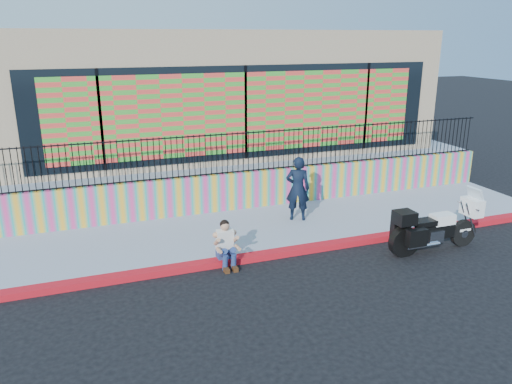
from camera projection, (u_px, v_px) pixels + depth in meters
name	position (u px, v px, depth m)	size (l,w,h in m)	color
ground	(301.00, 253.00, 12.20)	(90.00, 90.00, 0.00)	black
red_curb	(301.00, 250.00, 12.17)	(16.00, 0.30, 0.15)	red
sidewalk	(275.00, 227.00, 13.65)	(16.00, 3.00, 0.15)	#98A2B6
mural_wall	(255.00, 189.00, 14.90)	(16.00, 0.20, 1.10)	#E73C8A
metal_fence	(255.00, 151.00, 14.56)	(15.80, 0.04, 1.20)	black
elevated_platform	(211.00, 155.00, 19.50)	(16.00, 10.00, 1.25)	#98A2B6
storefront_building	(211.00, 87.00, 18.52)	(14.00, 8.06, 4.00)	tan
police_motorcycle	(434.00, 227.00, 12.12)	(2.44, 0.81, 1.52)	black
police_officer	(298.00, 189.00, 13.73)	(0.66, 0.43, 1.80)	black
seated_man	(227.00, 248.00, 11.33)	(0.54, 0.71, 1.06)	navy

